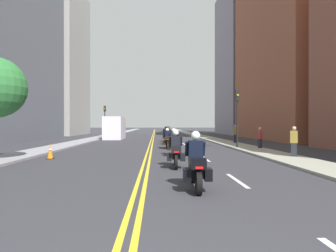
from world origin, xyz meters
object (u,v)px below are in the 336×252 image
at_px(motorcycle_2, 174,145).
at_px(pedestrian_0, 260,138).
at_px(motorcycle_0, 196,166).
at_px(motorcycle_1, 176,152).
at_px(traffic_light_far, 105,116).
at_px(parked_truck, 115,129).
at_px(traffic_light_near, 237,108).
at_px(pedestrian_1, 235,134).
at_px(motorcycle_4, 168,137).
at_px(motorcycle_5, 166,135).
at_px(motorcycle_3, 167,140).
at_px(traffic_cone_0, 50,151).
at_px(pedestrian_2, 294,142).

distance_m(motorcycle_2, pedestrian_0, 7.51).
bearing_deg(pedestrian_0, motorcycle_0, 140.79).
relative_size(motorcycle_1, traffic_light_far, 0.48).
height_order(motorcycle_1, parked_truck, parked_truck).
bearing_deg(motorcycle_2, traffic_light_near, 45.17).
height_order(motorcycle_2, pedestrian_1, pedestrian_1).
relative_size(motorcycle_4, motorcycle_5, 1.09).
xyz_separation_m(motorcycle_1, traffic_light_far, (-7.86, 27.84, 2.41)).
xyz_separation_m(motorcycle_4, motorcycle_5, (-0.06, 4.47, -0.01)).
bearing_deg(motorcycle_5, traffic_light_far, 128.54).
relative_size(motorcycle_3, traffic_cone_0, 2.64).
bearing_deg(motorcycle_2, pedestrian_0, 33.02).
height_order(traffic_light_far, parked_truck, traffic_light_far).
bearing_deg(traffic_light_far, motorcycle_5, -48.34).
bearing_deg(motorcycle_4, traffic_cone_0, -121.25).
xyz_separation_m(traffic_light_near, pedestrian_0, (1.44, -0.83, -2.22)).
distance_m(pedestrian_0, pedestrian_2, 5.59).
xyz_separation_m(pedestrian_1, pedestrian_2, (-0.07, -11.76, -0.05)).
xyz_separation_m(motorcycle_5, parked_truck, (-6.30, 6.40, 0.59)).
xyz_separation_m(motorcycle_3, pedestrian_2, (6.51, -6.81, 0.25)).
xyz_separation_m(motorcycle_0, motorcycle_4, (0.01, 18.46, 0.04)).
distance_m(motorcycle_1, pedestrian_1, 16.08).
distance_m(motorcycle_4, parked_truck, 12.60).
xyz_separation_m(pedestrian_2, parked_truck, (-12.60, 22.24, 0.38)).
relative_size(motorcycle_1, motorcycle_5, 1.00).
bearing_deg(motorcycle_5, pedestrian_0, -60.84).
xyz_separation_m(motorcycle_0, traffic_cone_0, (-6.74, 7.55, -0.25)).
bearing_deg(motorcycle_2, motorcycle_1, -89.47).
bearing_deg(motorcycle_0, motorcycle_5, 92.14).
bearing_deg(motorcycle_4, pedestrian_2, -60.72).
bearing_deg(pedestrian_2, pedestrian_0, 121.13).
distance_m(motorcycle_2, motorcycle_5, 14.01).
height_order(motorcycle_1, traffic_light_near, traffic_light_near).
bearing_deg(pedestrian_2, traffic_cone_0, -149.06).
xyz_separation_m(motorcycle_0, motorcycle_5, (-0.05, 22.93, 0.04)).
height_order(pedestrian_0, parked_truck, parked_truck).
bearing_deg(motorcycle_1, pedestrian_0, 53.96).
relative_size(motorcycle_1, pedestrian_0, 1.30).
bearing_deg(motorcycle_0, motorcycle_1, 95.86).
relative_size(pedestrian_0, pedestrian_2, 0.95).
xyz_separation_m(motorcycle_2, motorcycle_5, (0.02, 14.01, 0.04)).
relative_size(traffic_light_near, pedestrian_1, 2.42).
height_order(pedestrian_1, parked_truck, parked_truck).
bearing_deg(parked_truck, motorcycle_4, -59.69).
distance_m(traffic_light_near, traffic_light_far, 22.72).
bearing_deg(traffic_cone_0, pedestrian_2, -2.07).
xyz_separation_m(traffic_cone_0, parked_truck, (0.40, 21.77, 0.88)).
bearing_deg(pedestrian_2, motorcycle_1, -123.06).
distance_m(motorcycle_0, motorcycle_1, 4.20).
bearing_deg(traffic_cone_0, motorcycle_1, -27.52).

